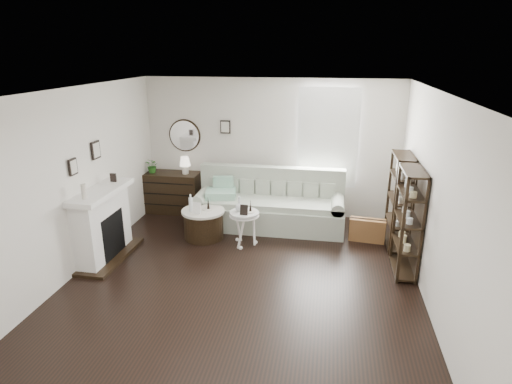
% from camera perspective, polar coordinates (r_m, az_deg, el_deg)
% --- Properties ---
extents(room, '(5.50, 5.50, 5.50)m').
position_cam_1_polar(room, '(8.29, 6.98, 7.21)').
color(room, black).
rests_on(room, ground).
extents(fireplace, '(0.50, 1.40, 1.84)m').
position_cam_1_polar(fireplace, '(7.20, -19.68, -4.34)').
color(fireplace, white).
rests_on(fireplace, ground).
extents(shelf_unit_far, '(0.30, 0.80, 1.60)m').
position_cam_1_polar(shelf_unit_far, '(7.47, 18.54, -1.22)').
color(shelf_unit_far, black).
rests_on(shelf_unit_far, ground).
extents(shelf_unit_near, '(0.30, 0.80, 1.60)m').
position_cam_1_polar(shelf_unit_near, '(6.64, 19.58, -3.80)').
color(shelf_unit_near, black).
rests_on(shelf_unit_near, ground).
extents(sofa, '(2.77, 0.96, 1.08)m').
position_cam_1_polar(sofa, '(8.10, 1.82, -2.06)').
color(sofa, '#9EA896').
rests_on(sofa, ground).
extents(quilt, '(0.63, 0.55, 0.14)m').
position_cam_1_polar(quilt, '(8.05, -4.70, -0.22)').
color(quilt, '#217B60').
rests_on(quilt, sofa).
extents(suitcase, '(0.63, 0.27, 0.40)m').
position_cam_1_polar(suitcase, '(7.74, 14.60, -4.93)').
color(suitcase, brown).
rests_on(suitcase, ground).
extents(dresser, '(1.24, 0.53, 0.83)m').
position_cam_1_polar(dresser, '(8.96, -11.42, -0.02)').
color(dresser, black).
rests_on(dresser, ground).
extents(table_lamp, '(0.26, 0.26, 0.35)m').
position_cam_1_polar(table_lamp, '(8.67, -9.43, 3.54)').
color(table_lamp, beige).
rests_on(table_lamp, dresser).
extents(potted_plant, '(0.33, 0.31, 0.30)m').
position_cam_1_polar(potted_plant, '(8.87, -13.64, 3.42)').
color(potted_plant, '#245C1A').
rests_on(potted_plant, dresser).
extents(drum_table, '(0.76, 0.76, 0.52)m').
position_cam_1_polar(drum_table, '(7.65, -7.01, -4.21)').
color(drum_table, black).
rests_on(drum_table, ground).
extents(pedestal_table, '(0.51, 0.51, 0.61)m').
position_cam_1_polar(pedestal_table, '(7.19, -1.57, -3.06)').
color(pedestal_table, white).
rests_on(pedestal_table, ground).
extents(eiffel_drum, '(0.14, 0.14, 0.20)m').
position_cam_1_polar(eiffel_drum, '(7.54, -6.39, -1.60)').
color(eiffel_drum, black).
rests_on(eiffel_drum, drum_table).
extents(bottle_drum, '(0.07, 0.07, 0.31)m').
position_cam_1_polar(bottle_drum, '(7.48, -8.70, -1.42)').
color(bottle_drum, silver).
rests_on(bottle_drum, drum_table).
extents(card_frame_drum, '(0.16, 0.08, 0.20)m').
position_cam_1_polar(card_frame_drum, '(7.36, -7.93, -2.15)').
color(card_frame_drum, white).
rests_on(card_frame_drum, drum_table).
extents(eiffel_ped, '(0.13, 0.13, 0.18)m').
position_cam_1_polar(eiffel_ped, '(7.16, -0.75, -1.97)').
color(eiffel_ped, black).
rests_on(eiffel_ped, pedestal_table).
extents(flask_ped, '(0.14, 0.14, 0.26)m').
position_cam_1_polar(flask_ped, '(7.17, -2.24, -1.59)').
color(flask_ped, silver).
rests_on(flask_ped, pedestal_table).
extents(card_frame_ped, '(0.13, 0.06, 0.17)m').
position_cam_1_polar(card_frame_ped, '(7.02, -1.62, -2.40)').
color(card_frame_ped, black).
rests_on(card_frame_ped, pedestal_table).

